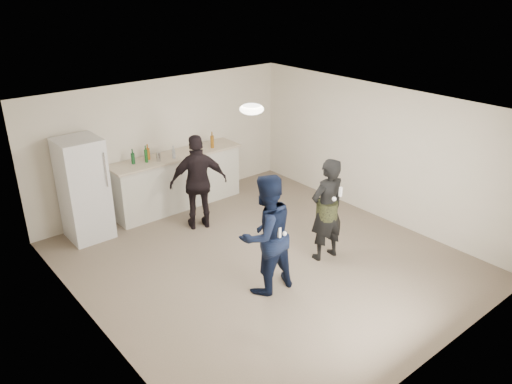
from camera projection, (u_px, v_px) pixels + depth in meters
floor at (264, 261)px, 8.10m from camera, size 6.00×6.00×0.00m
ceiling at (265, 110)px, 7.10m from camera, size 6.00×6.00×0.00m
wall_back at (165, 143)px, 9.72m from camera, size 6.00×0.00×6.00m
wall_front at (441, 274)px, 5.48m from camera, size 6.00×0.00×6.00m
wall_left at (91, 248)px, 5.99m from camera, size 0.00×6.00×6.00m
wall_right at (378, 152)px, 9.20m from camera, size 0.00×6.00×6.00m
counter at (178, 182)px, 9.80m from camera, size 2.60×0.56×1.05m
counter_top at (176, 155)px, 9.58m from camera, size 2.68×0.64×0.04m
fridge at (84, 189)px, 8.50m from camera, size 0.70×0.70×1.80m
fridge_handle at (106, 170)px, 8.24m from camera, size 0.02×0.02×0.60m
ceiling_dome at (252, 109)px, 7.33m from camera, size 0.36×0.36×0.16m
shaker at (158, 157)px, 9.21m from camera, size 0.08×0.08×0.17m
man at (266, 235)px, 7.03m from camera, size 0.90×0.71×1.80m
woman at (327, 210)px, 7.87m from camera, size 0.67×0.48×1.71m
camo_shorts at (327, 210)px, 7.87m from camera, size 0.34×0.34×0.28m
spectator at (199, 182)px, 8.85m from camera, size 1.11×0.80×1.75m
remote_man at (279, 232)px, 6.77m from camera, size 0.04×0.04×0.15m
nunchuk_man at (284, 233)px, 6.89m from camera, size 0.07×0.07×0.07m
remote_woman at (341, 192)px, 7.54m from camera, size 0.04×0.04×0.15m
nunchuk_woman at (334, 199)px, 7.54m from camera, size 0.07×0.07×0.07m
bottle_cluster at (166, 152)px, 9.38m from camera, size 1.71×0.32×0.25m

